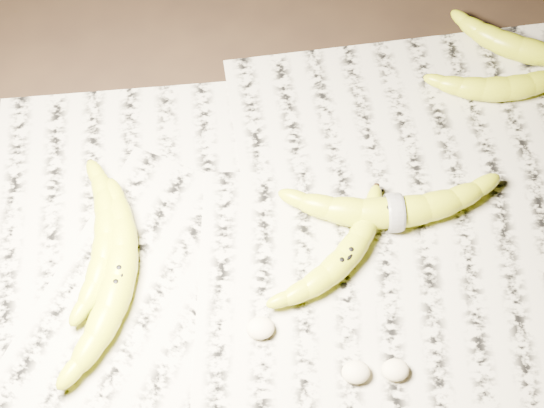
{
  "coord_description": "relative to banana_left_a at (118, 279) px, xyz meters",
  "views": [
    {
      "loc": [
        -0.07,
        -0.42,
        0.83
      ],
      "look_at": [
        -0.03,
        0.02,
        0.05
      ],
      "focal_mm": 50.0,
      "sensor_mm": 36.0,
      "label": 1
    }
  ],
  "objects": [
    {
      "name": "measuring_tape",
      "position": [
        0.33,
        0.06,
        0.0
      ],
      "size": [
        0.0,
        0.05,
        0.05
      ],
      "primitive_type": "torus",
      "rotation": [
        0.0,
        1.57,
        -0.01
      ],
      "color": "white",
      "rests_on": "newspaper_patch"
    },
    {
      "name": "newspaper_patch",
      "position": [
        0.23,
        0.03,
        -0.02
      ],
      "size": [
        0.9,
        0.7,
        0.01
      ],
      "primitive_type": "cube",
      "color": "#B9B49F",
      "rests_on": "ground"
    },
    {
      "name": "banana_left_a",
      "position": [
        0.0,
        0.0,
        0.0
      ],
      "size": [
        0.11,
        0.23,
        0.04
      ],
      "primitive_type": null,
      "rotation": [
        0.0,
        0.0,
        1.37
      ],
      "color": "#C4DA1B",
      "rests_on": "newspaper_patch"
    },
    {
      "name": "flesh_chunk_c",
      "position": [
        0.3,
        -0.13,
        -0.01
      ],
      "size": [
        0.03,
        0.03,
        0.02
      ],
      "primitive_type": "ellipsoid",
      "color": "#F2E8BB",
      "rests_on": "newspaper_patch"
    },
    {
      "name": "flesh_chunk_b",
      "position": [
        0.26,
        -0.13,
        -0.01
      ],
      "size": [
        0.03,
        0.03,
        0.02
      ],
      "primitive_type": "ellipsoid",
      "color": "#F2E8BB",
      "rests_on": "newspaper_patch"
    },
    {
      "name": "flesh_chunk_a",
      "position": [
        0.16,
        -0.07,
        -0.01
      ],
      "size": [
        0.03,
        0.03,
        0.02
      ],
      "primitive_type": "ellipsoid",
      "color": "#F2E8BB",
      "rests_on": "newspaper_patch"
    },
    {
      "name": "banana_upper_b",
      "position": [
        0.55,
        0.3,
        -0.0
      ],
      "size": [
        0.18,
        0.13,
        0.04
      ],
      "primitive_type": null,
      "rotation": [
        0.0,
        0.0,
        -0.47
      ],
      "color": "#C4DA1B",
      "rests_on": "newspaper_patch"
    },
    {
      "name": "banana_upper_a",
      "position": [
        0.52,
        0.24,
        -0.0
      ],
      "size": [
        0.18,
        0.06,
        0.03
      ],
      "primitive_type": null,
      "rotation": [
        0.0,
        0.0,
        0.02
      ],
      "color": "#C4DA1B",
      "rests_on": "newspaper_patch"
    },
    {
      "name": "banana_taped",
      "position": [
        0.33,
        0.06,
        0.0
      ],
      "size": [
        0.24,
        0.07,
        0.04
      ],
      "primitive_type": null,
      "rotation": [
        0.0,
        0.0,
        -0.01
      ],
      "color": "#C4DA1B",
      "rests_on": "newspaper_patch"
    },
    {
      "name": "banana_center",
      "position": [
        0.27,
        0.01,
        -0.0
      ],
      "size": [
        0.16,
        0.16,
        0.03
      ],
      "primitive_type": null,
      "rotation": [
        0.0,
        0.0,
        0.77
      ],
      "color": "#C4DA1B",
      "rests_on": "newspaper_patch"
    },
    {
      "name": "ground",
      "position": [
        0.21,
        0.06,
        -0.03
      ],
      "size": [
        3.0,
        3.0,
        0.0
      ],
      "primitive_type": "plane",
      "color": "black",
      "rests_on": "ground"
    },
    {
      "name": "banana_left_b",
      "position": [
        -0.01,
        0.06,
        -0.0
      ],
      "size": [
        0.07,
        0.19,
        0.04
      ],
      "primitive_type": null,
      "rotation": [
        0.0,
        0.0,
        1.5
      ],
      "color": "#C4DA1B",
      "rests_on": "newspaper_patch"
    }
  ]
}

